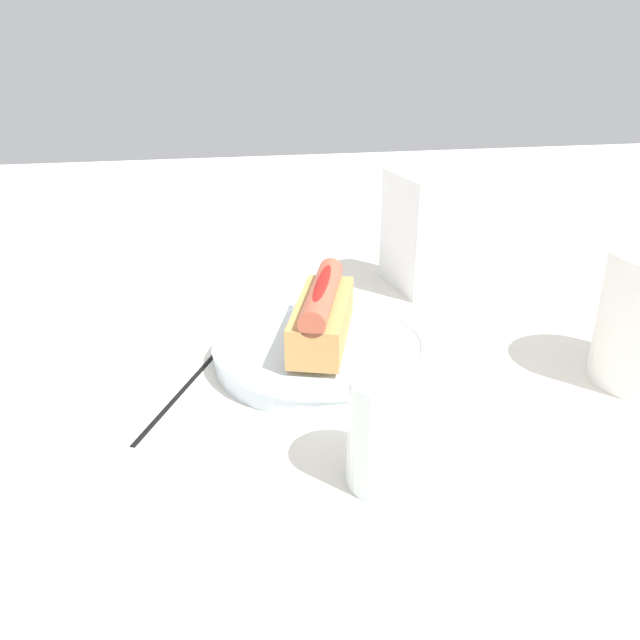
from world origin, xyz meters
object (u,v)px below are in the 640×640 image
object	(u,v)px
serving_bowl	(320,349)
chopstick_near	(189,382)
hotdog_front	(320,313)
water_glass	(392,435)
napkin_box	(413,233)

from	to	relation	value
serving_bowl	chopstick_near	distance (m)	0.14
hotdog_front	serving_bowl	bearing A→B (deg)	-90.00
serving_bowl	water_glass	distance (m)	0.20
water_glass	chopstick_near	xyz separation A→B (m)	(-0.18, -0.15, -0.04)
serving_bowl	hotdog_front	xyz separation A→B (m)	(0.00, 0.00, 0.04)
serving_bowl	chopstick_near	world-z (taller)	serving_bowl
hotdog_front	water_glass	size ratio (longest dim) A/B	1.76
hotdog_front	napkin_box	distance (m)	0.25
chopstick_near	napkin_box	bearing A→B (deg)	151.24
serving_bowl	chopstick_near	xyz separation A→B (m)	(0.02, -0.13, -0.01)
water_glass	napkin_box	size ratio (longest dim) A/B	0.60
serving_bowl	napkin_box	world-z (taller)	napkin_box
water_glass	chopstick_near	bearing A→B (deg)	-139.81
napkin_box	chopstick_near	world-z (taller)	napkin_box
serving_bowl	hotdog_front	world-z (taller)	hotdog_front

